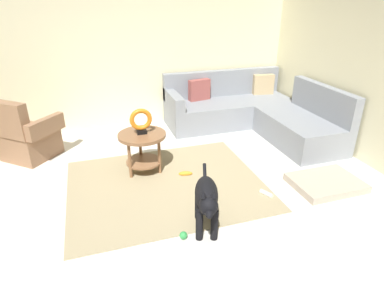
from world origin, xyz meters
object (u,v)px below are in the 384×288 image
(dog_bed_mat, at_px, (326,183))
(dog_toy_rope, at_px, (266,194))
(armchair, at_px, (26,137))
(dog_toy_ball, at_px, (183,235))
(sectional_couch, at_px, (253,113))
(dog, at_px, (207,198))
(dog_toy_bone, at_px, (186,173))
(torus_sculpture, at_px, (141,121))
(side_table, at_px, (142,143))

(dog_bed_mat, xyz_separation_m, dog_toy_rope, (-0.78, 0.04, -0.02))
(armchair, xyz_separation_m, dog_toy_ball, (1.59, -2.30, -0.29))
(sectional_couch, xyz_separation_m, dog, (-1.66, -2.27, 0.09))
(armchair, bearing_deg, dog_bed_mat, 11.61)
(dog, xyz_separation_m, dog_toy_rope, (0.88, 0.37, -0.35))
(dog, xyz_separation_m, dog_toy_bone, (0.12, 1.09, -0.35))
(torus_sculpture, height_order, dog_toy_ball, torus_sculpture)
(armchair, distance_m, dog_toy_bone, 2.29)
(dog, bearing_deg, dog_toy_rope, -140.18)
(dog_toy_bone, bearing_deg, torus_sculpture, 151.33)
(dog_bed_mat, relative_size, dog, 0.97)
(dog_toy_rope, bearing_deg, dog, -157.12)
(dog_toy_ball, bearing_deg, armchair, 124.70)
(side_table, distance_m, dog_toy_rope, 1.63)
(sectional_couch, xyz_separation_m, dog_toy_rope, (-0.79, -1.90, -0.26))
(sectional_couch, xyz_separation_m, torus_sculpture, (-2.03, -0.92, 0.42))
(armchair, bearing_deg, side_table, 8.99)
(armchair, bearing_deg, dog_toy_rope, 5.66)
(dog, distance_m, dog_toy_rope, 1.02)
(torus_sculpture, relative_size, dog_toy_ball, 4.32)
(sectional_couch, distance_m, armchair, 3.50)
(dog_bed_mat, distance_m, dog_toy_ball, 1.94)
(dog, relative_size, dog_toy_rope, 5.14)
(side_table, relative_size, torus_sculpture, 1.84)
(dog_toy_bone, bearing_deg, armchair, 149.19)
(dog_toy_rope, bearing_deg, side_table, 141.55)
(side_table, xyz_separation_m, dog_toy_bone, (0.48, -0.26, -0.39))
(side_table, height_order, dog_toy_rope, side_table)
(sectional_couch, relative_size, dog_toy_bone, 12.50)
(armchair, xyz_separation_m, dog_bed_mat, (3.49, -1.93, -0.28))
(armchair, height_order, dog, armchair)
(dog, distance_m, dog_toy_bone, 1.15)
(dog_toy_bone, bearing_deg, side_table, 151.33)
(torus_sculpture, xyz_separation_m, dog_bed_mat, (2.02, -1.03, -0.67))
(dog_toy_rope, distance_m, dog_toy_bone, 1.05)
(armchair, xyz_separation_m, dog_toy_rope, (2.71, -1.89, -0.30))
(sectional_couch, relative_size, side_table, 3.75)
(dog_toy_rope, bearing_deg, dog_toy_bone, 136.41)
(dog_bed_mat, height_order, dog_toy_ball, dog_bed_mat)
(armchair, distance_m, dog_bed_mat, 4.00)
(sectional_couch, distance_m, dog_toy_rope, 2.07)
(torus_sculpture, bearing_deg, dog, -74.97)
(sectional_couch, distance_m, dog, 2.82)
(torus_sculpture, height_order, dog_bed_mat, torus_sculpture)
(dog_bed_mat, height_order, dog, dog)
(dog_toy_bone, bearing_deg, sectional_couch, 37.38)
(side_table, xyz_separation_m, torus_sculpture, (0.00, -0.00, 0.29))
(side_table, distance_m, dog, 1.40)
(side_table, bearing_deg, dog_toy_ball, -85.04)
(side_table, bearing_deg, dog, -74.97)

